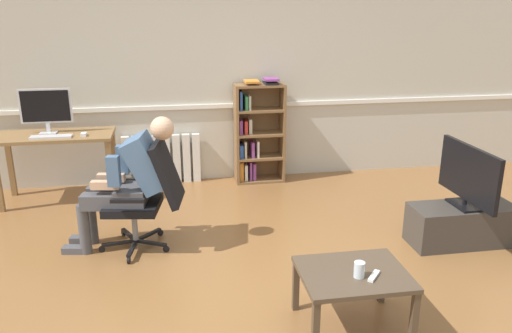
{
  "coord_description": "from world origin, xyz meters",
  "views": [
    {
      "loc": [
        -0.58,
        -3.5,
        2.13
      ],
      "look_at": [
        0.15,
        0.85,
        0.7
      ],
      "focal_mm": 35.98,
      "sensor_mm": 36.0,
      "label": 1
    }
  ],
  "objects_px": {
    "tv_stand": "(462,225)",
    "office_chair": "(149,193)",
    "tv_screen": "(469,175)",
    "spare_remote": "(374,276)",
    "bookshelf": "(256,134)",
    "drinking_glass": "(359,270)",
    "imac_monitor": "(46,108)",
    "keyboard": "(51,137)",
    "computer_mouse": "(84,134)",
    "person_seated": "(129,180)",
    "radiator": "(162,159)",
    "coffee_table": "(353,279)",
    "computer_desk": "(56,145)"
  },
  "relations": [
    {
      "from": "imac_monitor",
      "to": "office_chair",
      "type": "bearing_deg",
      "value": -52.6
    },
    {
      "from": "computer_desk",
      "to": "tv_stand",
      "type": "distance_m",
      "value": 4.22
    },
    {
      "from": "imac_monitor",
      "to": "tv_screen",
      "type": "height_order",
      "value": "imac_monitor"
    },
    {
      "from": "office_chair",
      "to": "keyboard",
      "type": "bearing_deg",
      "value": -130.62
    },
    {
      "from": "office_chair",
      "to": "computer_desk",
      "type": "bearing_deg",
      "value": -133.91
    },
    {
      "from": "computer_mouse",
      "to": "person_seated",
      "type": "distance_m",
      "value": 1.33
    },
    {
      "from": "bookshelf",
      "to": "drinking_glass",
      "type": "height_order",
      "value": "bookshelf"
    },
    {
      "from": "radiator",
      "to": "person_seated",
      "type": "relative_size",
      "value": 0.76
    },
    {
      "from": "computer_mouse",
      "to": "drinking_glass",
      "type": "distance_m",
      "value": 3.45
    },
    {
      "from": "tv_stand",
      "to": "office_chair",
      "type": "bearing_deg",
      "value": 172.27
    },
    {
      "from": "bookshelf",
      "to": "tv_stand",
      "type": "xyz_separation_m",
      "value": [
        1.56,
        -2.03,
        -0.41
      ]
    },
    {
      "from": "person_seated",
      "to": "radiator",
      "type": "bearing_deg",
      "value": -179.22
    },
    {
      "from": "computer_mouse",
      "to": "office_chair",
      "type": "xyz_separation_m",
      "value": [
        0.7,
        -1.24,
        -0.24
      ]
    },
    {
      "from": "computer_mouse",
      "to": "tv_stand",
      "type": "relative_size",
      "value": 0.1
    },
    {
      "from": "computer_desk",
      "to": "spare_remote",
      "type": "relative_size",
      "value": 8.13
    },
    {
      "from": "person_seated",
      "to": "coffee_table",
      "type": "relative_size",
      "value": 1.69
    },
    {
      "from": "coffee_table",
      "to": "spare_remote",
      "type": "relative_size",
      "value": 4.75
    },
    {
      "from": "tv_stand",
      "to": "imac_monitor",
      "type": "bearing_deg",
      "value": 155.03
    },
    {
      "from": "computer_desk",
      "to": "coffee_table",
      "type": "bearing_deg",
      "value": -49.3
    },
    {
      "from": "computer_mouse",
      "to": "drinking_glass",
      "type": "xyz_separation_m",
      "value": [
        2.08,
        -2.73,
        -0.3
      ]
    },
    {
      "from": "coffee_table",
      "to": "spare_remote",
      "type": "height_order",
      "value": "spare_remote"
    },
    {
      "from": "bookshelf",
      "to": "person_seated",
      "type": "distance_m",
      "value": 2.14
    },
    {
      "from": "drinking_glass",
      "to": "spare_remote",
      "type": "height_order",
      "value": "drinking_glass"
    },
    {
      "from": "imac_monitor",
      "to": "radiator",
      "type": "bearing_deg",
      "value": 14.77
    },
    {
      "from": "tv_stand",
      "to": "spare_remote",
      "type": "relative_size",
      "value": 6.35
    },
    {
      "from": "computer_mouse",
      "to": "radiator",
      "type": "distance_m",
      "value": 1.05
    },
    {
      "from": "bookshelf",
      "to": "office_chair",
      "type": "distance_m",
      "value": 2.06
    },
    {
      "from": "computer_mouse",
      "to": "tv_screen",
      "type": "bearing_deg",
      "value": -24.78
    },
    {
      "from": "radiator",
      "to": "drinking_glass",
      "type": "distance_m",
      "value": 3.49
    },
    {
      "from": "computer_mouse",
      "to": "person_seated",
      "type": "height_order",
      "value": "person_seated"
    },
    {
      "from": "imac_monitor",
      "to": "computer_desk",
      "type": "bearing_deg",
      "value": -45.62
    },
    {
      "from": "bookshelf",
      "to": "tv_stand",
      "type": "distance_m",
      "value": 2.59
    },
    {
      "from": "bookshelf",
      "to": "drinking_glass",
      "type": "relative_size",
      "value": 11.97
    },
    {
      "from": "computer_desk",
      "to": "tv_stand",
      "type": "height_order",
      "value": "computer_desk"
    },
    {
      "from": "tv_stand",
      "to": "spare_remote",
      "type": "xyz_separation_m",
      "value": [
        -1.32,
        -1.13,
        0.24
      ]
    },
    {
      "from": "spare_remote",
      "to": "coffee_table",
      "type": "bearing_deg",
      "value": -0.26
    },
    {
      "from": "tv_screen",
      "to": "tv_stand",
      "type": "bearing_deg",
      "value": 90.0
    },
    {
      "from": "keyboard",
      "to": "person_seated",
      "type": "xyz_separation_m",
      "value": [
        0.87,
        -1.19,
        -0.12
      ]
    },
    {
      "from": "radiator",
      "to": "drinking_glass",
      "type": "relative_size",
      "value": 8.69
    },
    {
      "from": "computer_mouse",
      "to": "tv_screen",
      "type": "height_order",
      "value": "tv_screen"
    },
    {
      "from": "imac_monitor",
      "to": "person_seated",
      "type": "distance_m",
      "value": 1.73
    },
    {
      "from": "coffee_table",
      "to": "imac_monitor",
      "type": "bearing_deg",
      "value": 130.81
    },
    {
      "from": "drinking_glass",
      "to": "spare_remote",
      "type": "bearing_deg",
      "value": -11.36
    },
    {
      "from": "office_chair",
      "to": "tv_screen",
      "type": "xyz_separation_m",
      "value": [
        2.8,
        -0.38,
        0.13
      ]
    },
    {
      "from": "radiator",
      "to": "coffee_table",
      "type": "relative_size",
      "value": 1.29
    },
    {
      "from": "keyboard",
      "to": "computer_desk",
      "type": "bearing_deg",
      "value": 86.41
    },
    {
      "from": "imac_monitor",
      "to": "tv_stand",
      "type": "xyz_separation_m",
      "value": [
        3.89,
        -1.81,
        -0.85
      ]
    },
    {
      "from": "tv_stand",
      "to": "person_seated",
      "type": "bearing_deg",
      "value": 172.2
    },
    {
      "from": "keyboard",
      "to": "tv_stand",
      "type": "xyz_separation_m",
      "value": [
        3.82,
        -1.59,
        -0.58
      ]
    },
    {
      "from": "person_seated",
      "to": "spare_remote",
      "type": "relative_size",
      "value": 8.05
    }
  ]
}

